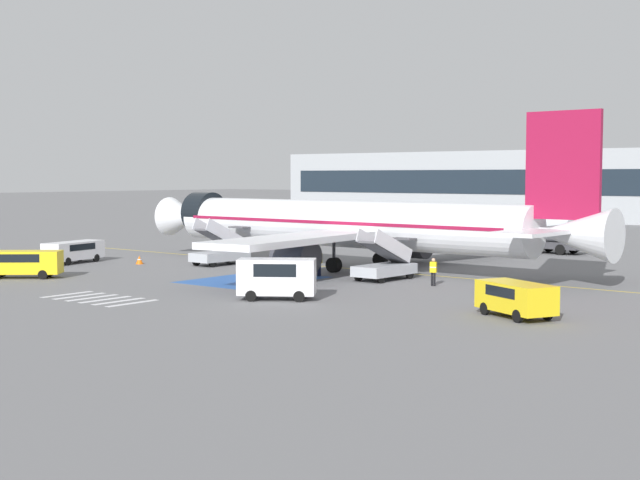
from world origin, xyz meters
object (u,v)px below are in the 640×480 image
object	(u,v)px
service_van_1	(516,296)
service_van_3	(22,262)
baggage_cart	(281,273)
ground_crew_0	(433,270)
boarding_stairs_forward	(220,253)
service_van_0	(277,276)
terminal_building	(640,186)
boarding_stairs_aft	(385,266)
ground_crew_1	(319,261)
service_van_2	(74,250)
traffic_cone_0	(139,260)
airliner	(349,225)
fuel_tanker	(535,233)

from	to	relation	value
service_van_1	service_van_3	size ratio (longest dim) A/B	0.91
baggage_cart	ground_crew_0	world-z (taller)	ground_crew_0
baggage_cart	ground_crew_0	xyz separation A→B (m)	(11.16, 2.12, 0.79)
boarding_stairs_forward	service_van_3	size ratio (longest dim) A/B	1.01
service_van_0	terminal_building	distance (m)	98.04
boarding_stairs_aft	ground_crew_1	distance (m)	5.07
ground_crew_1	boarding_stairs_aft	bearing A→B (deg)	112.51
service_van_2	ground_crew_1	size ratio (longest dim) A/B	3.07
boarding_stairs_aft	service_van_1	world-z (taller)	boarding_stairs_aft
boarding_stairs_forward	ground_crew_1	bearing A→B (deg)	-5.55
boarding_stairs_forward	traffic_cone_0	size ratio (longest dim) A/B	7.70
service_van_2	service_van_1	bearing A→B (deg)	163.28
service_van_0	service_van_3	size ratio (longest dim) A/B	0.90
boarding_stairs_forward	service_van_1	size ratio (longest dim) A/B	1.11
traffic_cone_0	terminal_building	xyz separation A→B (m)	(10.28, 88.43, 5.25)
airliner	service_van_1	distance (m)	25.00
fuel_tanker	service_van_3	size ratio (longest dim) A/B	1.96
service_van_3	ground_crew_1	world-z (taller)	service_van_3
boarding_stairs_aft	service_van_0	size ratio (longest dim) A/B	1.12
boarding_stairs_forward	terminal_building	xyz separation A→B (m)	(4.73, 84.80, 4.63)
service_van_1	service_van_2	bearing A→B (deg)	-67.85
service_van_0	ground_crew_1	distance (m)	12.34
terminal_building	ground_crew_1	bearing A→B (deg)	-85.72
airliner	fuel_tanker	distance (m)	23.23
baggage_cart	boarding_stairs_forward	bearing A→B (deg)	24.95
boarding_stairs_aft	traffic_cone_0	size ratio (longest dim) A/B	7.70
ground_crew_0	service_van_3	bearing A→B (deg)	17.98
boarding_stairs_forward	fuel_tanker	size ratio (longest dim) A/B	0.52
boarding_stairs_forward	ground_crew_1	world-z (taller)	boarding_stairs_forward
airliner	ground_crew_0	size ratio (longest dim) A/B	23.16
boarding_stairs_forward	airliner	bearing A→B (deg)	24.23
baggage_cart	traffic_cone_0	distance (m)	14.89
airliner	boarding_stairs_aft	bearing A→B (deg)	-123.65
fuel_tanker	service_van_2	bearing A→B (deg)	149.22
baggage_cart	ground_crew_1	xyz separation A→B (m)	(1.84, 2.03, 0.83)
baggage_cart	terminal_building	bearing A→B (deg)	-41.81
fuel_tanker	airliner	bearing A→B (deg)	174.18
airliner	ground_crew_1	size ratio (longest dim) A/B	22.29
service_van_0	ground_crew_0	bearing A→B (deg)	-52.50
service_van_3	ground_crew_0	xyz separation A→B (m)	(24.77, 13.86, -0.11)
airliner	baggage_cart	xyz separation A→B (m)	(-0.42, -7.50, -3.12)
service_van_1	ground_crew_0	xyz separation A→B (m)	(-9.92, 8.52, -0.03)
boarding_stairs_forward	service_van_1	distance (m)	31.97
baggage_cart	ground_crew_1	bearing A→B (deg)	-86.95
fuel_tanker	service_van_2	xyz separation A→B (m)	(-24.86, -33.20, -0.70)
ground_crew_1	terminal_building	distance (m)	86.57
boarding_stairs_forward	ground_crew_0	xyz separation A→B (m)	(20.50, -1.32, 0.08)
ground_crew_1	traffic_cone_0	bearing A→B (deg)	-70.70
service_van_0	service_van_1	xyz separation A→B (m)	(13.63, 2.56, -0.32)
baggage_cart	ground_crew_1	distance (m)	2.87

